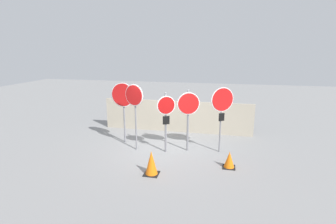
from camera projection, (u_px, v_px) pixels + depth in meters
name	position (u px, v px, depth m)	size (l,w,h in m)	color
ground_plane	(166.00, 149.00, 9.99)	(40.00, 40.00, 0.00)	gray
fence_back	(176.00, 116.00, 11.89)	(6.77, 0.12, 1.42)	#A89E89
stop_sign_0	(123.00, 99.00, 10.21)	(0.95, 0.14, 2.44)	slate
stop_sign_1	(134.00, 101.00, 9.42)	(0.75, 0.29, 2.48)	slate
stop_sign_2	(166.00, 113.00, 9.30)	(0.59, 0.35, 2.20)	slate
stop_sign_3	(188.00, 109.00, 9.39)	(0.77, 0.30, 2.29)	slate
stop_sign_4	(222.00, 104.00, 9.22)	(0.76, 0.47, 2.41)	slate
traffic_cone_0	(229.00, 160.00, 8.34)	(0.40, 0.40, 0.53)	black
traffic_cone_1	(151.00, 163.00, 7.86)	(0.45, 0.45, 0.74)	black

